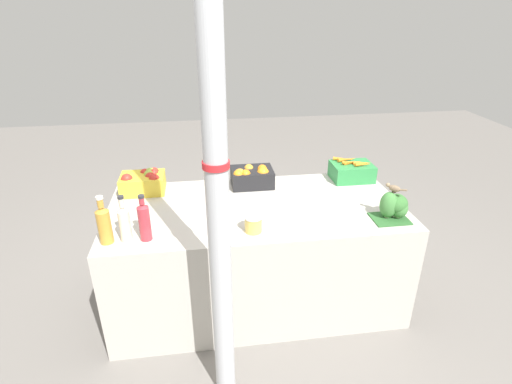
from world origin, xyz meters
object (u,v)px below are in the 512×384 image
object	(u,v)px
orange_crate	(252,176)
juice_bottle_amber	(104,224)
juice_bottle_ruby	(144,221)
juice_bottle_cloudy	(125,223)
sparrow_bird	(394,188)
pickle_jar	(253,223)
apple_crate	(144,181)
broccoli_pile	(394,206)
carrot_crate	(352,171)
support_pole	(217,190)

from	to	relation	value
orange_crate	juice_bottle_amber	bearing A→B (deg)	-144.43
orange_crate	juice_bottle_ruby	xyz separation A→B (m)	(-0.69, -0.64, 0.04)
juice_bottle_cloudy	sparrow_bird	size ratio (longest dim) A/B	2.65
pickle_jar	apple_crate	bearing A→B (deg)	136.48
orange_crate	juice_bottle_cloudy	distance (m)	1.02
broccoli_pile	carrot_crate	bearing A→B (deg)	93.63
apple_crate	juice_bottle_cloudy	xyz separation A→B (m)	(-0.03, -0.65, 0.04)
juice_bottle_amber	juice_bottle_ruby	world-z (taller)	juice_bottle_amber
juice_bottle_cloudy	pickle_jar	bearing A→B (deg)	0.08
apple_crate	sparrow_bird	world-z (taller)	sparrow_bird
orange_crate	pickle_jar	xyz separation A→B (m)	(-0.08, -0.64, -0.02)
apple_crate	broccoli_pile	size ratio (longest dim) A/B	1.36
apple_crate	sparrow_bird	distance (m)	1.67
broccoli_pile	sparrow_bird	world-z (taller)	sparrow_bird
broccoli_pile	juice_bottle_cloudy	bearing A→B (deg)	-178.67
carrot_crate	broccoli_pile	distance (m)	0.62
support_pole	broccoli_pile	distance (m)	1.25
apple_crate	carrot_crate	distance (m)	1.53
support_pole	juice_bottle_ruby	xyz separation A→B (m)	(-0.40, 0.42, -0.36)
support_pole	broccoli_pile	bearing A→B (deg)	22.55
juice_bottle_amber	apple_crate	bearing A→B (deg)	78.25
juice_bottle_amber	sparrow_bird	xyz separation A→B (m)	(1.68, 0.04, 0.09)
support_pole	sparrow_bird	distance (m)	1.20
apple_crate	juice_bottle_ruby	world-z (taller)	juice_bottle_ruby
apple_crate	carrot_crate	bearing A→B (deg)	-0.02
support_pole	sparrow_bird	bearing A→B (deg)	23.02
pickle_jar	sparrow_bird	distance (m)	0.87
orange_crate	carrot_crate	bearing A→B (deg)	0.77
support_pole	juice_bottle_amber	bearing A→B (deg)	145.65
pickle_jar	orange_crate	bearing A→B (deg)	83.27
support_pole	carrot_crate	xyz separation A→B (m)	(1.05, 1.07, -0.41)
juice_bottle_amber	juice_bottle_cloudy	world-z (taller)	juice_bottle_amber
juice_bottle_ruby	juice_bottle_amber	bearing A→B (deg)	-180.00
apple_crate	pickle_jar	world-z (taller)	apple_crate
orange_crate	juice_bottle_amber	world-z (taller)	juice_bottle_amber
juice_bottle_amber	sparrow_bird	distance (m)	1.69
carrot_crate	juice_bottle_ruby	bearing A→B (deg)	-155.69
carrot_crate	pickle_jar	size ratio (longest dim) A/B	2.85
orange_crate	support_pole	bearing A→B (deg)	-105.32
juice_bottle_amber	pickle_jar	xyz separation A→B (m)	(0.82, 0.00, -0.07)
orange_crate	juice_bottle_amber	distance (m)	1.11
apple_crate	pickle_jar	distance (m)	0.95
juice_bottle_amber	carrot_crate	bearing A→B (deg)	21.47
broccoli_pile	juice_bottle_ruby	xyz separation A→B (m)	(-1.49, -0.04, 0.03)
support_pole	carrot_crate	bearing A→B (deg)	45.48
carrot_crate	pickle_jar	bearing A→B (deg)	-142.08
carrot_crate	sparrow_bird	world-z (taller)	sparrow_bird
juice_bottle_cloudy	juice_bottle_ruby	world-z (taller)	juice_bottle_cloudy
support_pole	pickle_jar	xyz separation A→B (m)	(0.21, 0.42, -0.42)
pickle_jar	sparrow_bird	world-z (taller)	sparrow_bird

